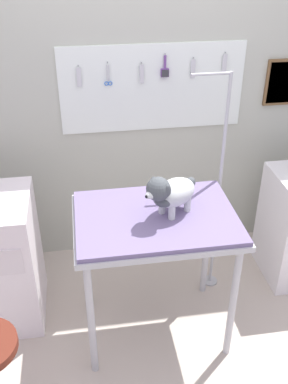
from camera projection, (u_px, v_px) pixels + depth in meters
name	position (u px, v px, depth m)	size (l,w,h in m)	color
ground	(170.00, 367.00, 2.80)	(4.40, 4.00, 0.04)	#C2B3A4
rear_wall_panel	(141.00, 115.00, 3.26)	(4.00, 0.11, 2.30)	#B3B6A7
grooming_table	(156.00, 228.00, 2.63)	(0.96, 0.69, 0.92)	#B7B7BC
grooming_arm	(217.00, 198.00, 3.03)	(0.30, 0.11, 1.63)	#B7B7BC
dog	(170.00, 193.00, 2.51)	(0.36, 0.29, 0.27)	silver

